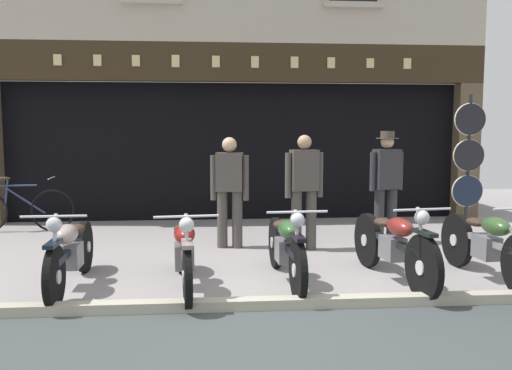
# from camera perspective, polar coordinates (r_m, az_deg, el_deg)

# --- Properties ---
(ground) EXTENTS (21.43, 22.00, 0.18)m
(ground) POSITION_cam_1_polar(r_m,az_deg,el_deg) (4.28, 1.75, -18.18)
(ground) COLOR gray
(shop_facade) EXTENTS (9.73, 4.42, 6.26)m
(shop_facade) POSITION_cam_1_polar(r_m,az_deg,el_deg) (11.88, -2.59, 5.84)
(shop_facade) COLOR black
(shop_facade) RESTS_ON ground
(motorcycle_left) EXTENTS (0.62, 1.97, 0.90)m
(motorcycle_left) POSITION_cam_1_polar(r_m,az_deg,el_deg) (6.10, -19.25, -6.67)
(motorcycle_left) COLOR black
(motorcycle_left) RESTS_ON ground
(motorcycle_center_left) EXTENTS (0.62, 1.96, 0.91)m
(motorcycle_center_left) POSITION_cam_1_polar(r_m,az_deg,el_deg) (5.81, -7.71, -7.03)
(motorcycle_center_left) COLOR black
(motorcycle_center_left) RESTS_ON ground
(motorcycle_center) EXTENTS (0.62, 1.96, 0.91)m
(motorcycle_center) POSITION_cam_1_polar(r_m,az_deg,el_deg) (6.00, 3.23, -6.53)
(motorcycle_center) COLOR black
(motorcycle_center) RESTS_ON ground
(motorcycle_center_right) EXTENTS (0.62, 2.05, 0.93)m
(motorcycle_center_right) POSITION_cam_1_polar(r_m,az_deg,el_deg) (6.20, 14.49, -6.14)
(motorcycle_center_right) COLOR black
(motorcycle_center_right) RESTS_ON ground
(motorcycle_right) EXTENTS (0.62, 1.98, 0.93)m
(motorcycle_right) POSITION_cam_1_polar(r_m,az_deg,el_deg) (6.60, 23.54, -5.75)
(motorcycle_right) COLOR black
(motorcycle_right) RESTS_ON ground
(salesman_left) EXTENTS (0.55, 0.28, 1.61)m
(salesman_left) POSITION_cam_1_polar(r_m,az_deg,el_deg) (7.71, -2.84, -0.22)
(salesman_left) COLOR #47423D
(salesman_left) RESTS_ON ground
(shopkeeper_center) EXTENTS (0.56, 0.27, 1.64)m
(shopkeeper_center) POSITION_cam_1_polar(r_m,az_deg,el_deg) (7.59, 5.16, -0.19)
(shopkeeper_center) COLOR #47423D
(shopkeeper_center) RESTS_ON ground
(salesman_right) EXTENTS (0.55, 0.33, 1.70)m
(salesman_right) POSITION_cam_1_polar(r_m,az_deg,el_deg) (8.25, 13.76, 0.37)
(salesman_right) COLOR #2D2D33
(salesman_right) RESTS_ON ground
(tyre_sign_pole) EXTENTS (0.54, 0.06, 2.29)m
(tyre_sign_pole) POSITION_cam_1_polar(r_m,az_deg,el_deg) (9.47, 21.80, 2.84)
(tyre_sign_pole) COLOR #232328
(tyre_sign_pole) RESTS_ON ground
(advert_board_near) EXTENTS (0.83, 0.03, 0.98)m
(advert_board_near) POSITION_cam_1_polar(r_m,az_deg,el_deg) (10.30, -9.66, 5.79)
(advert_board_near) COLOR silver
(leaning_bicycle) EXTENTS (1.80, 0.50, 0.95)m
(leaning_bicycle) POSITION_cam_1_polar(r_m,az_deg,el_deg) (9.87, -24.05, -2.36)
(leaning_bicycle) COLOR black
(leaning_bicycle) RESTS_ON ground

